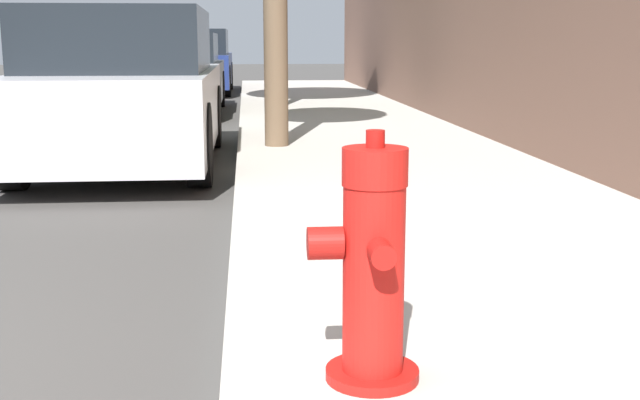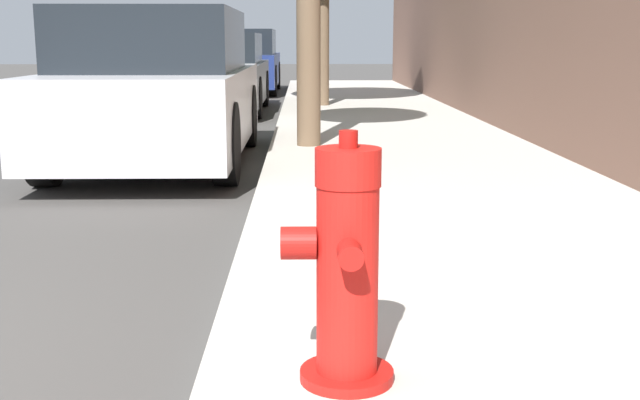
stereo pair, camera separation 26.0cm
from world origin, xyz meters
name	(u,v)px [view 2 (the right image)]	position (x,y,z in m)	size (l,w,h in m)	color
sidewalk_slab	(616,388)	(3.46, 0.00, 0.06)	(2.85, 40.00, 0.13)	#B7B2A8
fire_hydrant	(346,270)	(2.53, -0.06, 0.51)	(0.37, 0.39, 0.83)	#A91511
parked_car_near	(159,91)	(0.96, 5.53, 0.74)	(1.74, 4.16, 1.52)	#B7B7BC
parked_car_mid	(213,74)	(0.84, 11.43, 0.66)	(1.80, 4.01, 1.34)	#4C5156
parked_car_far	(242,62)	(0.94, 16.70, 0.71)	(1.72, 4.28, 1.48)	navy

